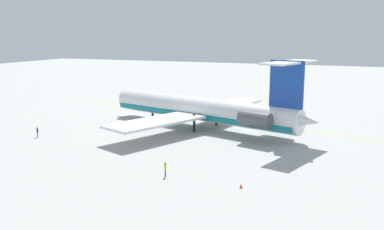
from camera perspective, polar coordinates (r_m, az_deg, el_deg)
name	(u,v)px	position (r m, az deg, el deg)	size (l,w,h in m)	color
ground	(192,119)	(89.52, 0.05, -0.59)	(334.65, 334.65, 0.00)	#ADADA8
main_jetliner	(205,109)	(80.33, 1.80, 0.75)	(45.37, 40.70, 13.49)	white
ground_crew_near_nose	(37,131)	(78.83, -19.89, -2.00)	(0.38, 0.29, 1.78)	black
ground_crew_near_tail	(165,168)	(54.31, -3.59, -7.01)	(0.29, 0.45, 1.80)	black
safety_cone_nose	(241,186)	(50.87, 6.55, -9.35)	(0.40, 0.40, 0.55)	#EA590F
taxiway_centreline	(215,119)	(90.15, 3.13, -0.53)	(98.70, 0.36, 0.01)	gold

